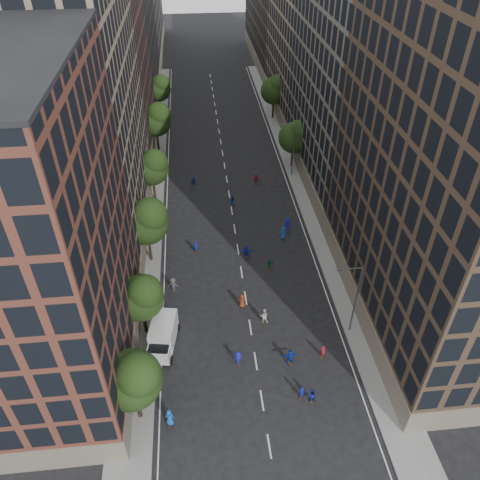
{
  "coord_description": "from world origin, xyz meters",
  "views": [
    {
      "loc": [
        -4.66,
        -20.31,
        38.88
      ],
      "look_at": [
        0.22,
        26.4,
        2.0
      ],
      "focal_mm": 35.0,
      "sensor_mm": 36.0,
      "label": 1
    }
  ],
  "objects": [
    {
      "name": "bldg_right_c",
      "position": [
        19.0,
        71.0,
        17.5
      ],
      "size": [
        14.0,
        26.0,
        35.0
      ],
      "primitive_type": "cube",
      "color": "#877358",
      "rests_on": "ground"
    },
    {
      "name": "bldg_right_b",
      "position": [
        19.0,
        44.0,
        16.5
      ],
      "size": [
        14.0,
        28.0,
        33.0
      ],
      "primitive_type": "cube",
      "color": "#5E594E",
      "rests_on": "ground"
    },
    {
      "name": "skater_4",
      "position": [
        -8.5,
        11.0,
        0.77
      ],
      "size": [
        0.94,
        0.48,
        1.53
      ],
      "primitive_type": "imported",
      "rotation": [
        0.0,
        0.0,
        3.27
      ],
      "color": "#1443A8",
      "rests_on": "ground"
    },
    {
      "name": "tree_left_5",
      "position": [
        -11.02,
        71.86,
        5.68
      ],
      "size": [
        4.8,
        4.8,
        8.33
      ],
      "color": "black",
      "rests_on": "ground"
    },
    {
      "name": "ground",
      "position": [
        0.0,
        40.0,
        0.0
      ],
      "size": [
        240.0,
        240.0,
        0.0
      ],
      "primitive_type": "plane",
      "color": "black",
      "rests_on": "ground"
    },
    {
      "name": "skater_10",
      "position": [
        3.58,
        22.52,
        0.88
      ],
      "size": [
        1.08,
        0.57,
        1.75
      ],
      "primitive_type": "imported",
      "rotation": [
        0.0,
        0.0,
        3.0
      ],
      "color": "#1B5B35",
      "rests_on": "ground"
    },
    {
      "name": "bldg_left_d",
      "position": [
        -19.0,
        82.0,
        16.0
      ],
      "size": [
        14.0,
        28.0,
        32.0
      ],
      "primitive_type": "cube",
      "color": "#2D241E",
      "rests_on": "ground"
    },
    {
      "name": "skater_16",
      "position": [
        -5.35,
        43.04,
        0.87
      ],
      "size": [
        1.06,
        0.53,
        1.74
      ],
      "primitive_type": "imported",
      "rotation": [
        0.0,
        0.0,
        3.25
      ],
      "color": "#153BB1",
      "rests_on": "ground"
    },
    {
      "name": "tree_left_3",
      "position": [
        -11.02,
        39.85,
        5.82
      ],
      "size": [
        5.0,
        5.0,
        8.58
      ],
      "color": "black",
      "rests_on": "ground"
    },
    {
      "name": "skater_9",
      "position": [
        -8.31,
        20.06,
        0.94
      ],
      "size": [
        1.34,
        0.97,
        1.87
      ],
      "primitive_type": "imported",
      "rotation": [
        0.0,
        0.0,
        2.89
      ],
      "color": "#49474D",
      "rests_on": "ground"
    },
    {
      "name": "skater_7",
      "position": [
        6.83,
        8.89,
        0.75
      ],
      "size": [
        0.64,
        0.53,
        1.5
      ],
      "primitive_type": "imported",
      "rotation": [
        0.0,
        0.0,
        2.78
      ],
      "color": "#A51B27",
      "rests_on": "ground"
    },
    {
      "name": "bldg_left_c",
      "position": [
        -19.0,
        58.0,
        14.0
      ],
      "size": [
        14.0,
        20.0,
        28.0
      ],
      "primitive_type": "cube",
      "color": "brown",
      "rests_on": "ground"
    },
    {
      "name": "tree_right_a",
      "position": [
        11.38,
        47.85,
        5.63
      ],
      "size": [
        5.0,
        5.0,
        8.39
      ],
      "color": "black",
      "rests_on": "ground"
    },
    {
      "name": "skater_5",
      "position": [
        3.37,
        8.45,
        0.89
      ],
      "size": [
        1.68,
        0.64,
        1.78
      ],
      "primitive_type": "imported",
      "rotation": [
        0.0,
        0.0,
        3.21
      ],
      "color": "#142FA7",
      "rests_on": "ground"
    },
    {
      "name": "skater_0",
      "position": [
        -8.5,
        3.01,
        0.95
      ],
      "size": [
        1.05,
        0.82,
        1.91
      ],
      "primitive_type": "imported",
      "rotation": [
        0.0,
        0.0,
        2.89
      ],
      "color": "#1551AC",
      "rests_on": "ground"
    },
    {
      "name": "skater_15",
      "position": [
        7.21,
        30.45,
        0.97
      ],
      "size": [
        1.26,
        0.73,
        1.95
      ],
      "primitive_type": "imported",
      "rotation": [
        0.0,
        0.0,
        3.15
      ],
      "color": "#131AA0",
      "rests_on": "ground"
    },
    {
      "name": "streetlamp_near",
      "position": [
        10.37,
        12.0,
        5.17
      ],
      "size": [
        2.64,
        0.22,
        9.06
      ],
      "color": "#595B60",
      "rests_on": "ground"
    },
    {
      "name": "bldg_left_b",
      "position": [
        -19.0,
        35.0,
        17.0
      ],
      "size": [
        14.0,
        26.0,
        34.0
      ],
      "primitive_type": "cube",
      "color": "#877358",
      "rests_on": "ground"
    },
    {
      "name": "skater_8",
      "position": [
        1.57,
        14.11,
        0.94
      ],
      "size": [
        1.0,
        0.83,
        1.88
      ],
      "primitive_type": "imported",
      "rotation": [
        0.0,
        0.0,
        3.0
      ],
      "color": "silver",
      "rests_on": "ground"
    },
    {
      "name": "skater_6",
      "position": [
        -0.58,
        16.63,
        0.89
      ],
      "size": [
        0.9,
        0.61,
        1.79
      ],
      "primitive_type": "imported",
      "rotation": [
        0.0,
        0.0,
        3.19
      ],
      "color": "maroon",
      "rests_on": "ground"
    },
    {
      "name": "skater_14",
      "position": [
        0.17,
        37.23,
        0.86
      ],
      "size": [
        0.87,
        0.7,
        1.72
      ],
      "primitive_type": "imported",
      "rotation": [
        0.0,
        0.0,
        3.09
      ],
      "color": "navy",
      "rests_on": "ground"
    },
    {
      "name": "skater_11",
      "position": [
        0.87,
        25.22,
        0.86
      ],
      "size": [
        1.66,
        0.84,
        1.72
      ],
      "primitive_type": "imported",
      "rotation": [
        0.0,
        0.0,
        2.92
      ],
      "color": "#1727BB",
      "rests_on": "ground"
    },
    {
      "name": "bldg_right_a",
      "position": [
        19.0,
        15.0,
        18.0
      ],
      "size": [
        14.0,
        30.0,
        36.0
      ],
      "primitive_type": "cube",
      "color": "#443224",
      "rests_on": "ground"
    },
    {
      "name": "streetlamp_far",
      "position": [
        10.37,
        45.0,
        5.17
      ],
      "size": [
        2.64,
        0.22,
        9.06
      ],
      "color": "#595B60",
      "rests_on": "ground"
    },
    {
      "name": "cargo_van",
      "position": [
        -9.28,
        12.02,
        1.52
      ],
      "size": [
        3.36,
        5.72,
        2.88
      ],
      "rotation": [
        0.0,
        0.0,
        -0.16
      ],
      "color": "white",
      "rests_on": "ground"
    },
    {
      "name": "skater_3",
      "position": [
        -1.81,
        8.88,
        0.83
      ],
      "size": [
        1.17,
        0.81,
        1.66
      ],
      "primitive_type": "imported",
      "rotation": [
        0.0,
        0.0,
        3.34
      ],
      "color": "#161BB7",
      "rests_on": "ground"
    },
    {
      "name": "tree_left_2",
      "position": [
        -10.99,
        25.83,
        6.36
      ],
      "size": [
        5.6,
        5.6,
        9.45
      ],
      "color": "black",
      "rests_on": "ground"
    },
    {
      "name": "skater_13",
      "position": [
        -5.5,
        26.99,
        0.89
      ],
      "size": [
        0.74,
        0.6,
        1.77
      ],
      "primitive_type": "imported",
      "rotation": [
        0.0,
        0.0,
        2.83
      ],
      "color": "navy",
      "rests_on": "ground"
    },
    {
      "name": "bldg_left_a",
      "position": [
        -19.0,
        11.0,
        15.0
      ],
      "size": [
        14.0,
        22.0,
        30.0
      ],
      "primitive_type": "cube",
      "color": "brown",
      "rests_on": "ground"
    },
    {
      "name": "sidewalk_right",
      "position": [
        12.0,
        47.5,
        0.07
      ],
      "size": [
        4.0,
        105.0,
        0.15
      ],
      "primitive_type": "cube",
      "color": "slate",
      "rests_on": "ground"
    },
    {
      "name": "skater_12",
      "position": [
        6.25,
        28.63,
        0.9
      ],
      "size": [
        0.96,
        0.7,
        1.81
      ],
      "primitive_type": "imported",
      "rotation": [
        0.0,
        0.0,
        2.99
      ],
      "color": "#1548AF",
      "rests_on": "ground"
    },
    {
      "name": "skater_17",
      "position": [
        4.54,
        43.29,
        0.79
      ],
      "size": [
        1.49,
        0.53,
        1.59
      ],
      "primitive_type": "imported",
      "rotation": [
        0.0,
        0.0,
        3.1
      ],
      "color": "#A21B3A",
      "rests_on": "ground"
    },
    {
      "name": "tree_left_0",
      "position": [
        -11.01,
        3.85,
        5.96
      ],
      "size": [
        5.2,
        5.2,
        8.83
      ],
      "color": "black",
      "rests_on": "ground"
    },
    {
      "name": "sidewalk_left",
      "position": [
        -12.0,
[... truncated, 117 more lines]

